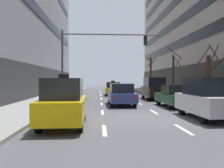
{
  "coord_description": "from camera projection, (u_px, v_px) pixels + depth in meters",
  "views": [
    {
      "loc": [
        -1.74,
        -12.04,
        1.95
      ],
      "look_at": [
        -0.18,
        16.54,
        1.4
      ],
      "focal_mm": 37.9,
      "sensor_mm": 36.0,
      "label": 1
    }
  ],
  "objects": [
    {
      "name": "lane_stripe_l2_s10",
      "position": [
        117.0,
        90.0,
        44.18
      ],
      "size": [
        0.16,
        2.0,
        0.01
      ],
      "primitive_type": "cube",
      "color": "silver",
      "rests_on": "ground"
    },
    {
      "name": "lane_stripe_l2_s7",
      "position": [
        126.0,
        95.0,
        29.21
      ],
      "size": [
        0.16,
        2.0,
        0.01
      ],
      "primitive_type": "cube",
      "color": "silver",
      "rests_on": "ground"
    },
    {
      "name": "lane_stripe_l1_s8",
      "position": [
        100.0,
        93.0,
        34.03
      ],
      "size": [
        0.16,
        2.0,
        0.01
      ],
      "primitive_type": "cube",
      "color": "silver",
      "rests_on": "ground"
    },
    {
      "name": "street_tree_0",
      "position": [
        209.0,
        78.0,
        17.04
      ],
      "size": [
        1.78,
        1.77,
        4.31
      ],
      "color": "#4C3823",
      "rests_on": "sidewalk_right"
    },
    {
      "name": "lane_stripe_l1_s7",
      "position": [
        101.0,
        95.0,
        29.04
      ],
      "size": [
        0.16,
        2.0,
        0.01
      ],
      "primitive_type": "cube",
      "color": "silver",
      "rests_on": "ground"
    },
    {
      "name": "lane_stripe_l1_s4",
      "position": [
        102.0,
        112.0,
        14.07
      ],
      "size": [
        0.16,
        2.0,
        0.01
      ],
      "primitive_type": "cube",
      "color": "silver",
      "rests_on": "ground"
    },
    {
      "name": "lane_stripe_l2_s4",
      "position": [
        154.0,
        112.0,
        14.23
      ],
      "size": [
        0.16,
        2.0,
        0.01
      ],
      "primitive_type": "cube",
      "color": "silver",
      "rests_on": "ground"
    },
    {
      "name": "lane_stripe_l1_s5",
      "position": [
        102.0,
        104.0,
        19.06
      ],
      "size": [
        0.16,
        2.0,
        0.01
      ],
      "primitive_type": "cube",
      "color": "silver",
      "rests_on": "ground"
    },
    {
      "name": "street_tree_1",
      "position": [
        174.0,
        74.0,
        25.02
      ],
      "size": [
        1.56,
        1.49,
        5.05
      ],
      "color": "#4C3823",
      "rests_on": "sidewalk_right"
    },
    {
      "name": "car_parked_1",
      "position": [
        206.0,
        98.0,
        11.73
      ],
      "size": [
        1.85,
        4.26,
        2.05
      ],
      "color": "black",
      "rests_on": "ground"
    },
    {
      "name": "lane_stripe_l2_s6",
      "position": [
        131.0,
        98.0,
        24.22
      ],
      "size": [
        0.16,
        2.0,
        0.01
      ],
      "primitive_type": "cube",
      "color": "silver",
      "rests_on": "ground"
    },
    {
      "name": "lane_stripe_l2_s3",
      "position": [
        183.0,
        129.0,
        9.24
      ],
      "size": [
        0.16,
        2.0,
        0.01
      ],
      "primitive_type": "cube",
      "color": "silver",
      "rests_on": "ground"
    },
    {
      "name": "sidewalk_left",
      "position": [
        4.0,
        117.0,
        11.8
      ],
      "size": [
        3.73,
        80.0,
        0.14
      ],
      "primitive_type": "cube",
      "color": "gray",
      "rests_on": "ground"
    },
    {
      "name": "pedestrian_1",
      "position": [
        201.0,
        91.0,
        19.73
      ],
      "size": [
        0.52,
        0.27,
        1.51
      ],
      "color": "#383D59",
      "rests_on": "sidewalk_right"
    },
    {
      "name": "ground_plane",
      "position": [
        133.0,
        117.0,
        12.15
      ],
      "size": [
        120.0,
        120.0,
        0.0
      ],
      "primitive_type": "plane",
      "color": "#515156"
    },
    {
      "name": "lane_stripe_l1_s6",
      "position": [
        101.0,
        99.0,
        24.05
      ],
      "size": [
        0.16,
        2.0,
        0.01
      ],
      "primitive_type": "cube",
      "color": "silver",
      "rests_on": "ground"
    },
    {
      "name": "lane_stripe_l2_s5",
      "position": [
        139.0,
        103.0,
        19.23
      ],
      "size": [
        0.16,
        2.0,
        0.01
      ],
      "primitive_type": "cube",
      "color": "silver",
      "rests_on": "ground"
    },
    {
      "name": "lane_stripe_l1_s9",
      "position": [
        100.0,
        91.0,
        39.02
      ],
      "size": [
        0.16,
        2.0,
        0.01
      ],
      "primitive_type": "cube",
      "color": "silver",
      "rests_on": "ground"
    },
    {
      "name": "lane_stripe_l2_s8",
      "position": [
        122.0,
        93.0,
        34.2
      ],
      "size": [
        0.16,
        2.0,
        0.01
      ],
      "primitive_type": "cube",
      "color": "silver",
      "rests_on": "ground"
    },
    {
      "name": "traffic_signal_0",
      "position": [
        93.0,
        51.0,
        21.21
      ],
      "size": [
        8.9,
        0.35,
        6.23
      ],
      "color": "#4C4C51",
      "rests_on": "sidewalk_left"
    },
    {
      "name": "taxi_driving_0",
      "position": [
        113.0,
        89.0,
        28.76
      ],
      "size": [
        1.87,
        4.38,
        1.82
      ],
      "color": "black",
      "rests_on": "ground"
    },
    {
      "name": "car_parked_3",
      "position": [
        154.0,
        89.0,
        22.87
      ],
      "size": [
        1.86,
        4.44,
        2.15
      ],
      "color": "black",
      "rests_on": "ground"
    },
    {
      "name": "lane_stripe_l1_s10",
      "position": [
        100.0,
        90.0,
        44.02
      ],
      "size": [
        0.16,
        2.0,
        0.01
      ],
      "primitive_type": "cube",
      "color": "silver",
      "rests_on": "ground"
    },
    {
      "name": "lane_stripe_l1_s3",
      "position": [
        104.0,
        130.0,
        9.07
      ],
      "size": [
        0.16,
        2.0,
        0.01
      ],
      "primitive_type": "cube",
      "color": "silver",
      "rests_on": "ground"
    },
    {
      "name": "street_tree_2",
      "position": [
        151.0,
        74.0,
        36.04
      ],
      "size": [
        1.94,
        1.95,
        5.55
      ],
      "color": "#4C3823",
      "rests_on": "sidewalk_right"
    },
    {
      "name": "car_driving_2",
      "position": [
        121.0,
        95.0,
        17.75
      ],
      "size": [
        1.9,
        4.43,
        1.65
      ],
      "color": "black",
      "rests_on": "ground"
    },
    {
      "name": "taxi_driving_1",
      "position": [
        64.0,
        102.0,
        9.95
      ],
      "size": [
        1.82,
        4.18,
        2.18
      ],
      "color": "black",
      "rests_on": "ground"
    },
    {
      "name": "lane_stripe_l2_s9",
      "position": [
        119.0,
        91.0,
        39.19
      ],
      "size": [
        0.16,
        2.0,
        0.01
      ],
      "primitive_type": "cube",
      "color": "silver",
      "rests_on": "ground"
    },
    {
      "name": "car_parked_2",
      "position": [
        174.0,
        96.0,
        16.69
      ],
      "size": [
        1.88,
        4.26,
        1.58
      ],
      "color": "black",
      "rests_on": "ground"
    }
  ]
}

